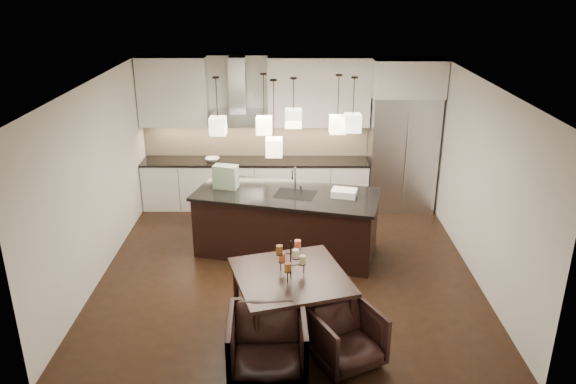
{
  "coord_description": "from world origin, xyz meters",
  "views": [
    {
      "loc": [
        0.03,
        -7.57,
        4.18
      ],
      "look_at": [
        0.0,
        0.2,
        1.15
      ],
      "focal_mm": 35.0,
      "sensor_mm": 36.0,
      "label": 1
    }
  ],
  "objects_px": {
    "refrigerator": "(402,153)",
    "island_body": "(287,224)",
    "dining_table": "(291,303)",
    "armchair_right": "(346,337)",
    "armchair_left": "(267,347)"
  },
  "relations": [
    {
      "from": "refrigerator",
      "to": "dining_table",
      "type": "relative_size",
      "value": 1.65
    },
    {
      "from": "refrigerator",
      "to": "dining_table",
      "type": "distance_m",
      "value": 4.55
    },
    {
      "from": "island_body",
      "to": "armchair_right",
      "type": "xyz_separation_m",
      "value": [
        0.7,
        -2.75,
        -0.15
      ]
    },
    {
      "from": "refrigerator",
      "to": "armchair_left",
      "type": "bearing_deg",
      "value": -115.32
    },
    {
      "from": "refrigerator",
      "to": "island_body",
      "type": "distance_m",
      "value": 2.89
    },
    {
      "from": "refrigerator",
      "to": "armchair_right",
      "type": "relative_size",
      "value": 2.92
    },
    {
      "from": "island_body",
      "to": "dining_table",
      "type": "height_order",
      "value": "island_body"
    },
    {
      "from": "dining_table",
      "to": "armchair_right",
      "type": "bearing_deg",
      "value": -61.44
    },
    {
      "from": "armchair_left",
      "to": "armchair_right",
      "type": "bearing_deg",
      "value": 14.52
    },
    {
      "from": "refrigerator",
      "to": "island_body",
      "type": "relative_size",
      "value": 0.78
    },
    {
      "from": "refrigerator",
      "to": "dining_table",
      "type": "height_order",
      "value": "refrigerator"
    },
    {
      "from": "dining_table",
      "to": "armchair_left",
      "type": "bearing_deg",
      "value": -122.69
    },
    {
      "from": "armchair_right",
      "to": "dining_table",
      "type": "bearing_deg",
      "value": 108.32
    },
    {
      "from": "dining_table",
      "to": "armchair_right",
      "type": "height_order",
      "value": "dining_table"
    },
    {
      "from": "island_body",
      "to": "dining_table",
      "type": "relative_size",
      "value": 2.11
    }
  ]
}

